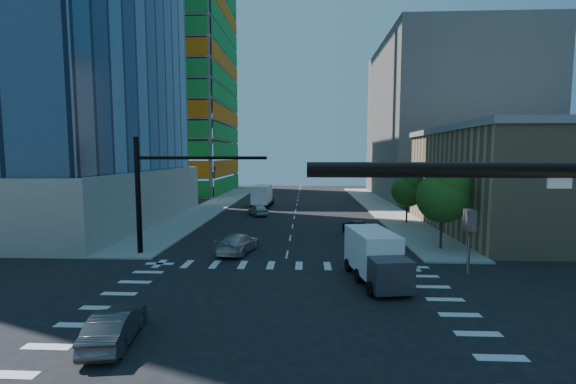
{
  "coord_description": "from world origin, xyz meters",
  "views": [
    {
      "loc": [
        1.49,
        -17.46,
        7.78
      ],
      "look_at": [
        0.27,
        8.0,
        5.31
      ],
      "focal_mm": 24.0,
      "sensor_mm": 36.0,
      "label": 1
    }
  ],
  "objects": [
    {
      "name": "ground",
      "position": [
        0.0,
        0.0,
        0.0
      ],
      "size": [
        160.0,
        160.0,
        0.0
      ],
      "primitive_type": "plane",
      "color": "black",
      "rests_on": "ground"
    },
    {
      "name": "road_markings",
      "position": [
        0.0,
        0.0,
        0.01
      ],
      "size": [
        20.0,
        20.0,
        0.01
      ],
      "primitive_type": "cube",
      "color": "silver",
      "rests_on": "ground"
    },
    {
      "name": "sidewalk_ne",
      "position": [
        12.5,
        40.0,
        0.07
      ],
      "size": [
        5.0,
        60.0,
        0.15
      ],
      "primitive_type": "cube",
      "color": "gray",
      "rests_on": "ground"
    },
    {
      "name": "sidewalk_nw",
      "position": [
        -12.5,
        40.0,
        0.07
      ],
      "size": [
        5.0,
        60.0,
        0.15
      ],
      "primitive_type": "cube",
      "color": "gray",
      "rests_on": "ground"
    },
    {
      "name": "construction_building",
      "position": [
        -27.41,
        61.93,
        24.61
      ],
      "size": [
        25.16,
        34.5,
        70.6
      ],
      "color": "gray",
      "rests_on": "ground"
    },
    {
      "name": "commercial_building",
      "position": [
        25.0,
        22.0,
        5.31
      ],
      "size": [
        20.5,
        22.5,
        10.6
      ],
      "color": "tan",
      "rests_on": "ground"
    },
    {
      "name": "bg_building_ne",
      "position": [
        27.0,
        55.0,
        14.0
      ],
      "size": [
        24.0,
        30.0,
        28.0
      ],
      "primitive_type": "cube",
      "color": "#5F5A55",
      "rests_on": "ground"
    },
    {
      "name": "signal_mast_nw",
      "position": [
        -10.0,
        11.5,
        5.49
      ],
      "size": [
        10.2,
        0.4,
        9.0
      ],
      "color": "black",
      "rests_on": "sidewalk_nw"
    },
    {
      "name": "tree_south",
      "position": [
        12.63,
        13.9,
        4.69
      ],
      "size": [
        4.16,
        4.16,
        6.82
      ],
      "color": "#382316",
      "rests_on": "sidewalk_ne"
    },
    {
      "name": "tree_north",
      "position": [
        12.93,
        25.9,
        3.99
      ],
      "size": [
        3.54,
        3.52,
        5.78
      ],
      "color": "#382316",
      "rests_on": "sidewalk_ne"
    },
    {
      "name": "car_nb_far",
      "position": [
        6.7,
        19.54,
        0.67
      ],
      "size": [
        3.25,
        5.17,
        1.33
      ],
      "primitive_type": "imported",
      "rotation": [
        0.0,
        0.0,
        0.23
      ],
      "color": "black",
      "rests_on": "ground"
    },
    {
      "name": "car_sb_near",
      "position": [
        -3.91,
        12.46,
        0.76
      ],
      "size": [
        3.17,
        5.56,
        1.52
      ],
      "primitive_type": "imported",
      "rotation": [
        0.0,
        0.0,
        2.93
      ],
      "color": "#B7B7B7",
      "rests_on": "ground"
    },
    {
      "name": "car_sb_mid",
      "position": [
        -4.73,
        31.44,
        0.74
      ],
      "size": [
        3.33,
        4.67,
        1.48
      ],
      "primitive_type": "imported",
      "rotation": [
        0.0,
        0.0,
        3.55
      ],
      "color": "#B3B6BB",
      "rests_on": "ground"
    },
    {
      "name": "car_sb_cross",
      "position": [
        -6.4,
        -2.5,
        0.71
      ],
      "size": [
        2.1,
        4.48,
        1.42
      ],
      "primitive_type": "imported",
      "rotation": [
        0.0,
        0.0,
        3.29
      ],
      "color": "#414145",
      "rests_on": "ground"
    },
    {
      "name": "box_truck_near",
      "position": [
        5.79,
        5.59,
        1.34
      ],
      "size": [
        3.37,
        6.11,
        3.04
      ],
      "rotation": [
        0.0,
        0.0,
        0.16
      ],
      "color": "black",
      "rests_on": "ground"
    },
    {
      "name": "box_truck_far",
      "position": [
        -5.1,
        40.38,
        1.44
      ],
      "size": [
        2.94,
        6.33,
        3.26
      ],
      "rotation": [
        0.0,
        0.0,
        3.09
      ],
      "color": "black",
      "rests_on": "ground"
    }
  ]
}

